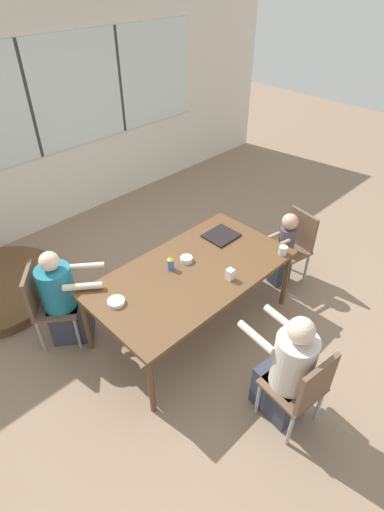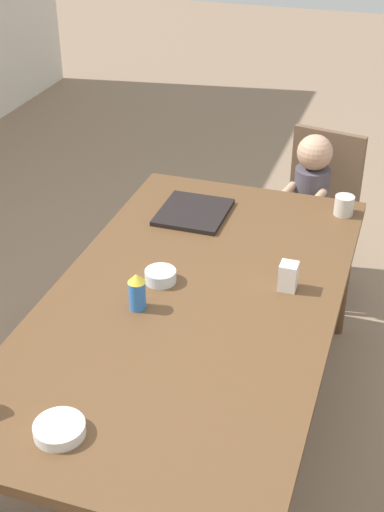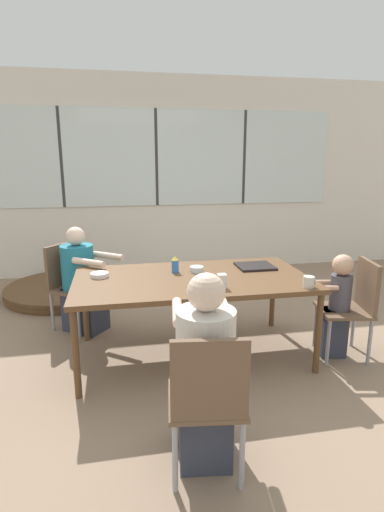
{
  "view_description": "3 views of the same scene",
  "coord_description": "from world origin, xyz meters",
  "px_view_note": "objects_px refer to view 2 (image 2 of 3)",
  "views": [
    {
      "loc": [
        -2.0,
        -2.03,
        3.08
      ],
      "look_at": [
        0.0,
        0.0,
        0.89
      ],
      "focal_mm": 28.0,
      "sensor_mm": 36.0,
      "label": 1
    },
    {
      "loc": [
        -2.02,
        -0.66,
        2.19
      ],
      "look_at": [
        0.0,
        0.0,
        0.89
      ],
      "focal_mm": 50.0,
      "sensor_mm": 36.0,
      "label": 2
    },
    {
      "loc": [
        -0.59,
        -3.11,
        1.66
      ],
      "look_at": [
        0.0,
        0.0,
        0.89
      ],
      "focal_mm": 28.0,
      "sensor_mm": 36.0,
      "label": 3
    }
  ],
  "objects_px": {
    "person_toddler": "(307,220)",
    "coffee_mug": "(344,205)",
    "chair_for_toddler": "(318,199)",
    "sippy_cup": "(137,291)",
    "bowl_cereal": "(59,429)",
    "bowl_white_shallow": "(160,276)",
    "milk_carton_small": "(288,276)"
  },
  "relations": [
    {
      "from": "bowl_cereal",
      "to": "chair_for_toddler",
      "type": "bearing_deg",
      "value": -10.81
    },
    {
      "from": "bowl_white_shallow",
      "to": "bowl_cereal",
      "type": "bearing_deg",
      "value": 179.96
    },
    {
      "from": "person_toddler",
      "to": "sippy_cup",
      "type": "xyz_separation_m",
      "value": [
        -1.32,
        0.39,
        0.34
      ]
    },
    {
      "from": "chair_for_toddler",
      "to": "bowl_white_shallow",
      "type": "relative_size",
      "value": 7.14
    },
    {
      "from": "person_toddler",
      "to": "sippy_cup",
      "type": "relative_size",
      "value": 6.28
    },
    {
      "from": "sippy_cup",
      "to": "bowl_cereal",
      "type": "bearing_deg",
      "value": -178.39
    },
    {
      "from": "sippy_cup",
      "to": "bowl_cereal",
      "type": "height_order",
      "value": "sippy_cup"
    },
    {
      "from": "bowl_white_shallow",
      "to": "chair_for_toddler",
      "type": "bearing_deg",
      "value": -17.36
    },
    {
      "from": "chair_for_toddler",
      "to": "person_toddler",
      "type": "relative_size",
      "value": 0.94
    },
    {
      "from": "coffee_mug",
      "to": "milk_carton_small",
      "type": "bearing_deg",
      "value": 169.94
    },
    {
      "from": "bowl_cereal",
      "to": "milk_carton_small",
      "type": "bearing_deg",
      "value": -26.69
    },
    {
      "from": "chair_for_toddler",
      "to": "sippy_cup",
      "type": "relative_size",
      "value": 5.91
    },
    {
      "from": "coffee_mug",
      "to": "bowl_white_shallow",
      "type": "bearing_deg",
      "value": 142.51
    },
    {
      "from": "chair_for_toddler",
      "to": "milk_carton_small",
      "type": "xyz_separation_m",
      "value": [
        -1.18,
        -0.06,
        0.26
      ]
    },
    {
      "from": "person_toddler",
      "to": "coffee_mug",
      "type": "bearing_deg",
      "value": 129.17
    },
    {
      "from": "chair_for_toddler",
      "to": "milk_carton_small",
      "type": "distance_m",
      "value": 1.21
    },
    {
      "from": "person_toddler",
      "to": "milk_carton_small",
      "type": "xyz_separation_m",
      "value": [
        -1.03,
        -0.09,
        0.32
      ]
    },
    {
      "from": "chair_for_toddler",
      "to": "sippy_cup",
      "type": "distance_m",
      "value": 1.55
    },
    {
      "from": "milk_carton_small",
      "to": "bowl_white_shallow",
      "type": "relative_size",
      "value": 0.91
    },
    {
      "from": "person_toddler",
      "to": "bowl_white_shallow",
      "type": "xyz_separation_m",
      "value": [
        -1.13,
        0.37,
        0.29
      ]
    },
    {
      "from": "coffee_mug",
      "to": "milk_carton_small",
      "type": "xyz_separation_m",
      "value": [
        -0.65,
        0.12,
        0.01
      ]
    },
    {
      "from": "person_toddler",
      "to": "sippy_cup",
      "type": "bearing_deg",
      "value": 84.13
    },
    {
      "from": "sippy_cup",
      "to": "bowl_cereal",
      "type": "relative_size",
      "value": 0.96
    },
    {
      "from": "coffee_mug",
      "to": "bowl_cereal",
      "type": "xyz_separation_m",
      "value": [
        -1.58,
        0.58,
        -0.03
      ]
    },
    {
      "from": "bowl_white_shallow",
      "to": "sippy_cup",
      "type": "bearing_deg",
      "value": 174.29
    },
    {
      "from": "person_toddler",
      "to": "coffee_mug",
      "type": "xyz_separation_m",
      "value": [
        -0.38,
        -0.21,
        0.31
      ]
    },
    {
      "from": "milk_carton_small",
      "to": "bowl_cereal",
      "type": "relative_size",
      "value": 0.72
    },
    {
      "from": "person_toddler",
      "to": "coffee_mug",
      "type": "height_order",
      "value": "person_toddler"
    },
    {
      "from": "chair_for_toddler",
      "to": "person_toddler",
      "type": "xyz_separation_m",
      "value": [
        -0.15,
        0.03,
        -0.05
      ]
    },
    {
      "from": "person_toddler",
      "to": "coffee_mug",
      "type": "distance_m",
      "value": 0.53
    },
    {
      "from": "person_toddler",
      "to": "milk_carton_small",
      "type": "distance_m",
      "value": 1.08
    },
    {
      "from": "coffee_mug",
      "to": "sippy_cup",
      "type": "relative_size",
      "value": 0.64
    }
  ]
}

